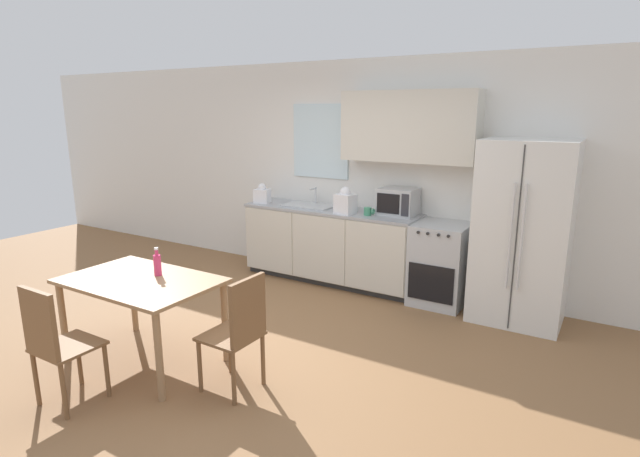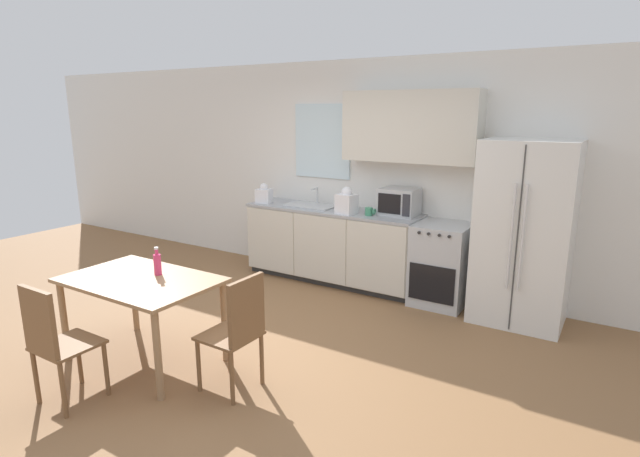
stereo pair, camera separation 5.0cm
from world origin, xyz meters
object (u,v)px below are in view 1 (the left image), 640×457
(oven_range, at_px, (440,264))
(refrigerator, at_px, (523,233))
(drink_bottle, at_px, (157,264))
(dining_chair_near, at_px, (54,339))
(dining_table, at_px, (141,290))
(microwave, at_px, (398,202))
(coffee_mug, at_px, (368,211))
(dining_chair_side, at_px, (240,327))

(oven_range, height_order, refrigerator, refrigerator)
(refrigerator, height_order, drink_bottle, refrigerator)
(dining_chair_near, bearing_deg, dining_table, 92.21)
(refrigerator, height_order, microwave, refrigerator)
(coffee_mug, bearing_deg, dining_chair_near, -104.46)
(dining_chair_near, height_order, drink_bottle, drink_bottle)
(refrigerator, distance_m, dining_table, 3.63)
(refrigerator, xyz_separation_m, dining_table, (-2.55, -2.57, -0.27))
(oven_range, distance_m, coffee_mug, 1.00)
(microwave, distance_m, dining_chair_near, 3.72)
(refrigerator, xyz_separation_m, drink_bottle, (-2.50, -2.42, -0.08))
(refrigerator, distance_m, dining_chair_near, 4.22)
(oven_range, relative_size, drink_bottle, 3.72)
(coffee_mug, bearing_deg, drink_bottle, -109.43)
(dining_chair_near, relative_size, drink_bottle, 3.81)
(coffee_mug, distance_m, drink_bottle, 2.50)
(dining_chair_near, distance_m, dining_chair_side, 1.30)
(refrigerator, bearing_deg, coffee_mug, -177.72)
(dining_table, relative_size, dining_chair_side, 1.39)
(dining_table, bearing_deg, dining_chair_side, 2.62)
(oven_range, xyz_separation_m, refrigerator, (0.82, -0.04, 0.47))
(microwave, xyz_separation_m, drink_bottle, (-1.11, -2.56, -0.24))
(oven_range, distance_m, drink_bottle, 3.00)
(coffee_mug, height_order, dining_chair_side, coffee_mug)
(microwave, distance_m, coffee_mug, 0.36)
(drink_bottle, bearing_deg, oven_range, 55.74)
(dining_table, xyz_separation_m, dining_chair_side, (1.02, 0.05, -0.11))
(refrigerator, xyz_separation_m, dining_chair_near, (-2.52, -3.36, -0.38))
(oven_range, relative_size, coffee_mug, 7.34)
(refrigerator, height_order, dining_chair_near, refrigerator)
(coffee_mug, distance_m, dining_chair_side, 2.50)
(dining_table, relative_size, drink_bottle, 5.29)
(dining_table, height_order, dining_chair_near, dining_chair_near)
(dining_chair_side, relative_size, drink_bottle, 3.81)
(dining_chair_near, bearing_deg, microwave, 72.03)
(refrigerator, bearing_deg, dining_chair_near, -126.82)
(refrigerator, relative_size, coffee_mug, 14.90)
(oven_range, xyz_separation_m, microwave, (-0.57, 0.10, 0.63))
(refrigerator, bearing_deg, dining_chair_side, -121.19)
(oven_range, height_order, coffee_mug, coffee_mug)
(microwave, relative_size, coffee_mug, 3.43)
(oven_range, xyz_separation_m, coffee_mug, (-0.84, -0.10, 0.52))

